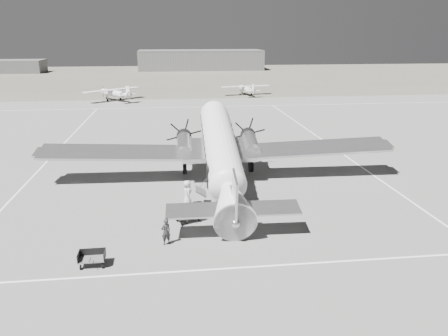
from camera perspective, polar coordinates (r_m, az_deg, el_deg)
ground at (r=37.07m, az=2.22°, el=-1.84°), size 260.00×260.00×0.00m
taxi_line_near at (r=24.53m, az=7.49°, el=-12.46°), size 60.00×0.15×0.01m
taxi_line_right at (r=40.67m, az=19.17°, el=-1.07°), size 0.15×80.00×0.01m
taxi_line_left at (r=47.82m, az=-21.65°, el=1.33°), size 0.15×60.00×0.01m
taxi_line_horizon at (r=75.77m, az=-2.58°, el=8.00°), size 90.00×0.15×0.01m
grass_infield at (r=130.28m, az=-4.50°, el=11.82°), size 260.00×90.00×0.01m
hangar_main at (r=155.21m, az=-3.07°, el=13.92°), size 42.00×14.00×6.60m
shed_secondary at (r=157.85m, az=-25.71°, el=11.88°), size 18.00×10.00×4.00m
dc3_airliner at (r=35.14m, az=-0.39°, el=2.05°), size 31.10×22.06×5.80m
light_plane_left at (r=84.80m, az=-14.12°, el=9.31°), size 14.99×14.72×2.42m
light_plane_right at (r=90.13m, az=2.93°, el=10.14°), size 11.48×9.94×2.11m
baggage_cart_near at (r=29.39m, az=-4.73°, el=-6.14°), size 1.99×1.73×0.94m
baggage_cart_far at (r=25.12m, az=-16.86°, el=-11.27°), size 1.51×1.08×0.84m
ground_crew at (r=26.39m, az=-7.60°, el=-8.25°), size 0.70×0.61×1.63m
ramp_agent at (r=29.20m, az=-4.74°, el=-5.68°), size 0.74×0.86×1.52m
passenger at (r=31.84m, az=-4.81°, el=-3.30°), size 0.85×1.08×1.93m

